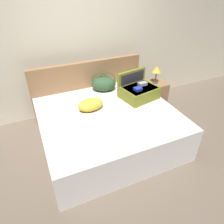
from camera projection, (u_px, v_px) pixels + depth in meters
ground_plane at (119, 157)px, 3.16m from camera, size 12.00×12.00×0.00m
back_wall at (81, 44)px, 3.70m from camera, size 8.00×0.10×2.60m
bed at (109, 128)px, 3.31m from camera, size 2.03×1.84×0.57m
headboard at (89, 89)px, 3.90m from camera, size 2.07×0.08×1.06m
hard_case_large at (138, 91)px, 3.48m from camera, size 0.65×0.57×0.42m
duffel_bag at (104, 84)px, 3.69m from camera, size 0.51×0.43×0.35m
pillow_near_headboard at (91, 105)px, 3.18m from camera, size 0.42×0.30×0.18m
nightstand at (154, 95)px, 4.26m from camera, size 0.44×0.40×0.53m
table_lamp at (157, 70)px, 3.96m from camera, size 0.17×0.17×0.35m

